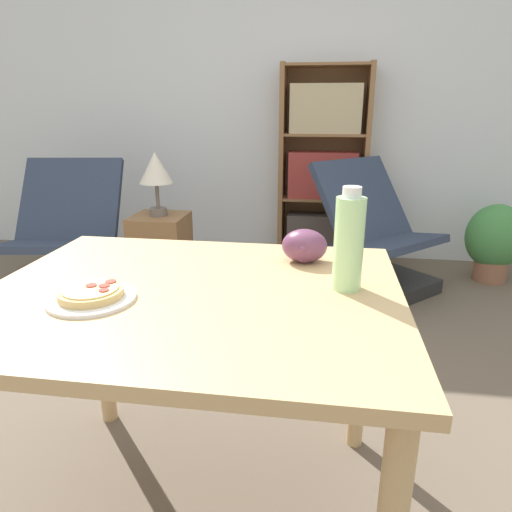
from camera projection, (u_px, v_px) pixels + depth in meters
The scene contains 12 objects.
ground_plane at pixel (199, 477), 1.60m from camera, with size 14.00×14.00×0.00m, color brown.
wall_back at pixel (279, 97), 3.65m from camera, with size 8.00×0.05×2.60m.
dining_table at pixel (194, 325), 1.26m from camera, with size 1.12×0.90×0.77m.
pizza_on_plate at pixel (91, 295), 1.15m from camera, with size 0.22×0.22×0.04m.
grape_bunch at pixel (305, 246), 1.43m from camera, with size 0.14×0.12×0.11m.
drink_bottle at pixel (349, 242), 1.19m from camera, with size 0.08×0.08×0.28m.
lounge_chair_near at pixel (67, 250), 3.14m from camera, with size 0.78×0.86×0.88m.
lounge_chair_far at pixel (376, 250), 3.15m from camera, with size 0.96×1.02×0.88m.
bookshelf at pixel (323, 172), 3.63m from camera, with size 0.69×0.27×1.54m.
side_table at pixel (162, 258), 3.00m from camera, with size 0.34×0.34×0.57m.
table_lamp at pixel (156, 171), 2.82m from camera, with size 0.21×0.21×0.40m.
potted_plant_floor at pixel (495, 240), 3.30m from camera, with size 0.41×0.35×0.57m.
Camera 1 is at (0.39, -1.23, 1.24)m, focal length 32.00 mm.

